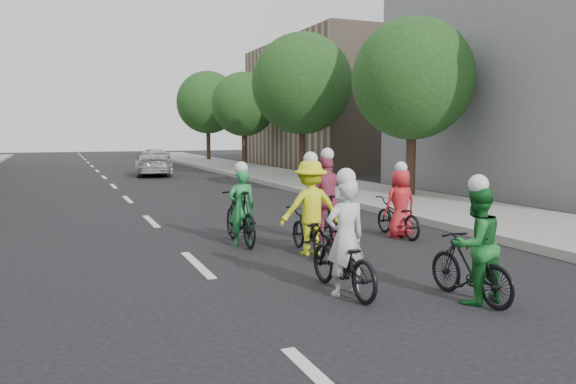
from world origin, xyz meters
TOP-DOWN VIEW (x-y plane):
  - ground at (0.00, 0.00)m, footprint 120.00×120.00m
  - sidewalk_right at (8.00, 10.00)m, footprint 4.00×80.00m
  - curb_right at (6.05, 10.00)m, footprint 0.18×80.00m
  - bldg_se at (16.00, 24.00)m, footprint 10.00×14.00m
  - tree_r_0 at (8.80, 6.60)m, footprint 4.00×4.00m
  - tree_r_1 at (8.80, 15.60)m, footprint 4.80×4.80m
  - tree_r_2 at (8.80, 24.60)m, footprint 4.00×4.00m
  - tree_r_3 at (8.80, 33.60)m, footprint 4.80×4.80m
  - cyclist_0 at (1.21, 1.38)m, footprint 0.55×1.82m
  - cyclist_1 at (2.10, 0.06)m, footprint 1.15×1.62m
  - cyclist_2 at (4.55, 0.87)m, footprint 0.72×1.61m
  - cyclist_3 at (1.47, -2.42)m, footprint 0.65×1.76m
  - cyclist_4 at (2.87, 0.95)m, footprint 1.05×1.67m
  - cyclist_5 at (2.87, -3.41)m, footprint 0.78×1.52m
  - follow_car_lead at (2.49, 20.35)m, footprint 2.37×4.62m
  - follow_car_trail at (3.92, 29.17)m, footprint 1.82×3.76m

SIDE VIEW (x-z plane):
  - ground at x=0.00m, z-range 0.00..0.00m
  - sidewalk_right at x=8.00m, z-range 0.00..0.15m
  - curb_right at x=6.05m, z-range 0.00..0.18m
  - cyclist_2 at x=4.55m, z-range -0.25..1.36m
  - cyclist_3 at x=1.47m, z-range -0.31..1.43m
  - cyclist_0 at x=1.21m, z-range -0.22..1.43m
  - follow_car_trail at x=3.92m, z-range 0.00..1.24m
  - cyclist_5 at x=2.87m, z-range -0.21..1.48m
  - follow_car_lead at x=2.49m, z-range 0.00..1.28m
  - cyclist_4 at x=2.87m, z-range -0.25..1.66m
  - cyclist_1 at x=2.10m, z-range -0.23..1.64m
  - tree_r_0 at x=8.80m, z-range 0.98..6.95m
  - tree_r_2 at x=8.80m, z-range 0.98..6.95m
  - bldg_se at x=16.00m, z-range 0.00..8.00m
  - tree_r_1 at x=8.80m, z-range 1.05..7.98m
  - tree_r_3 at x=8.80m, z-range 1.05..7.98m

